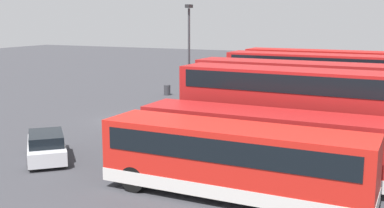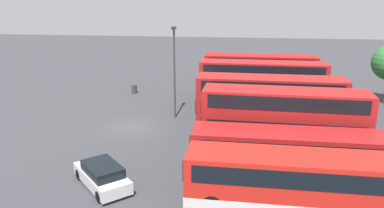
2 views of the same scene
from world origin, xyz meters
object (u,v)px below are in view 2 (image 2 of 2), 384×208
car_hatchback_silver (102,175)px  waste_bin_yellow (134,89)px  bus_single_deck_sixth (288,153)px  bus_double_decker_near_end (260,75)px  box_truck_blue (264,71)px  bus_double_decker_second (262,84)px  bus_double_decker_fifth (284,120)px  bus_double_decker_fourth (269,104)px  bus_single_deck_seventh (293,180)px  lamp_post_tall (174,66)px  bus_single_deck_third (265,102)px

car_hatchback_silver → waste_bin_yellow: car_hatchback_silver is taller
bus_single_deck_sixth → bus_double_decker_near_end: bearing=-177.2°
bus_single_deck_sixth → box_truck_blue: 24.43m
bus_double_decker_second → waste_bin_yellow: size_ratio=12.53×
bus_double_decker_fifth → car_hatchback_silver: (5.96, -10.57, -1.75)m
bus_double_decker_fourth → bus_single_deck_seventh: (10.85, 0.53, -0.83)m
bus_double_decker_fifth → bus_single_deck_seventh: bus_double_decker_fifth is taller
bus_double_decker_second → bus_double_decker_fifth: (10.74, 0.93, -0.00)m
bus_double_decker_fifth → waste_bin_yellow: 20.91m
bus_double_decker_near_end → lamp_post_tall: 11.27m
bus_single_deck_third → bus_double_decker_fifth: (7.40, 0.78, 0.83)m
bus_double_decker_near_end → bus_single_deck_seventh: bearing=2.1°
bus_double_decker_fifth → bus_single_deck_sixth: (3.57, -0.07, -0.83)m
bus_single_deck_third → bus_double_decker_fourth: bearing=1.5°
bus_single_deck_third → bus_single_deck_sixth: (10.96, 0.71, 0.00)m
bus_double_decker_second → box_truck_blue: (-10.13, 0.75, -0.74)m
lamp_post_tall → bus_single_deck_third: bearing=93.9°
bus_double_decker_fifth → bus_single_deck_seventh: bearing=-1.3°
bus_single_deck_third → waste_bin_yellow: 15.77m
bus_double_decker_fifth → car_hatchback_silver: 12.26m
box_truck_blue → car_hatchback_silver: size_ratio=1.80×
bus_double_decker_second → box_truck_blue: bus_double_decker_second is taller
bus_double_decker_near_end → car_hatchback_silver: (20.75, -9.60, -1.75)m
bus_single_deck_sixth → car_hatchback_silver: 10.81m
bus_double_decker_fourth → bus_double_decker_fifth: size_ratio=1.03×
bus_double_decker_fourth → waste_bin_yellow: bus_double_decker_fourth is taller
bus_single_deck_seventh → bus_single_deck_third: bearing=-177.5°
box_truck_blue → waste_bin_yellow: (6.11, -14.50, -1.23)m
bus_single_deck_third → bus_double_decker_fourth: size_ratio=0.97×
bus_double_decker_second → bus_single_deck_third: (3.34, 0.15, -0.83)m
bus_single_deck_third → bus_double_decker_fifth: bus_double_decker_fifth is taller
bus_double_decker_near_end → bus_single_deck_third: size_ratio=1.06×
bus_single_deck_third → bus_double_decker_fifth: 7.48m
bus_double_decker_near_end → bus_double_decker_fifth: (14.78, 0.97, -0.00)m
bus_double_decker_near_end → bus_double_decker_second: bearing=0.7°
bus_double_decker_fourth → waste_bin_yellow: size_ratio=11.91×
lamp_post_tall → bus_single_deck_sixth: bearing=39.5°
bus_single_deck_third → bus_single_deck_sixth: 10.99m
bus_double_decker_near_end → car_hatchback_silver: size_ratio=2.66×
waste_bin_yellow → bus_single_deck_third: bearing=62.1°
bus_double_decker_near_end → waste_bin_yellow: 13.85m
bus_double_decker_fourth → waste_bin_yellow: 17.78m
bus_double_decker_fifth → car_hatchback_silver: size_ratio=2.51×
car_hatchback_silver → waste_bin_yellow: (-20.71, -4.11, -0.23)m
bus_single_deck_seventh → waste_bin_yellow: 26.09m
bus_double_decker_fourth → box_truck_blue: (-16.90, 0.51, -0.74)m
bus_single_deck_sixth → box_truck_blue: size_ratio=1.44×
bus_single_deck_third → car_hatchback_silver: bearing=-36.2°
waste_bin_yellow → bus_double_decker_second: bearing=73.7°
lamp_post_tall → bus_double_decker_near_end: bearing=135.9°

